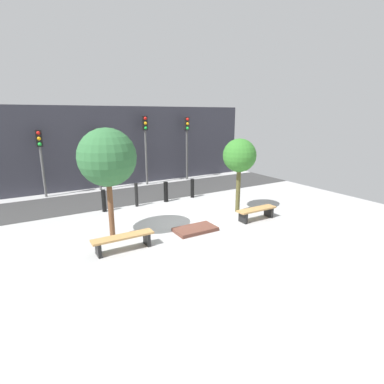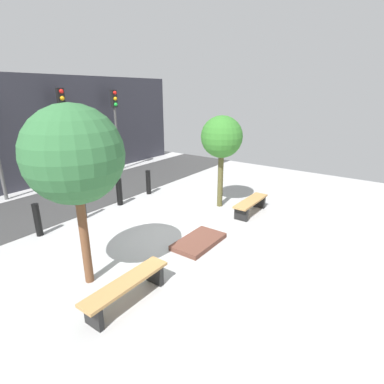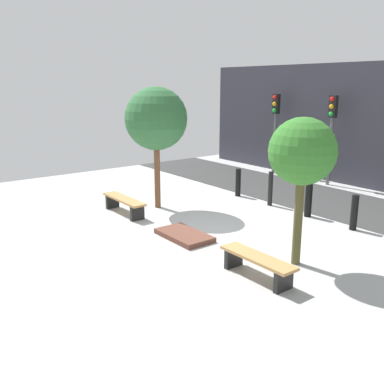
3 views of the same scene
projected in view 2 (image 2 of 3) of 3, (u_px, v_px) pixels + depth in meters
ground_plane at (173, 235)px, 8.21m from camera, size 18.00×18.00×0.00m
road_strip at (70, 199)px, 10.86m from camera, size 18.00×3.23×0.01m
building_facade at (22, 133)px, 11.66m from camera, size 16.20×0.50×4.38m
bench_left at (127, 287)px, 5.49m from camera, size 1.85×0.41×0.47m
bench_right at (251, 204)px, 9.54m from camera, size 1.68×0.44×0.45m
planter_bed at (199, 241)px, 7.71m from camera, size 1.45×0.82×0.12m
tree_behind_left_bench at (74, 156)px, 5.38m from camera, size 1.82×1.82×3.57m
tree_behind_right_bench at (222, 138)px, 9.53m from camera, size 1.34×1.34×3.03m
bollard_far_left at (37, 220)px, 8.03m from camera, size 0.18×0.18×0.91m
bollard_left at (83, 202)px, 9.11m from camera, size 0.14×0.14×1.05m
bollard_center at (119, 192)px, 10.23m from camera, size 0.20×0.20×0.94m
bollard_right at (148, 182)px, 11.33m from camera, size 0.18×0.18×0.91m
traffic_light_mid_east at (64, 119)px, 12.08m from camera, size 0.28×0.27×3.85m
traffic_light_east at (115, 116)px, 14.15m from camera, size 0.28×0.27×3.78m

